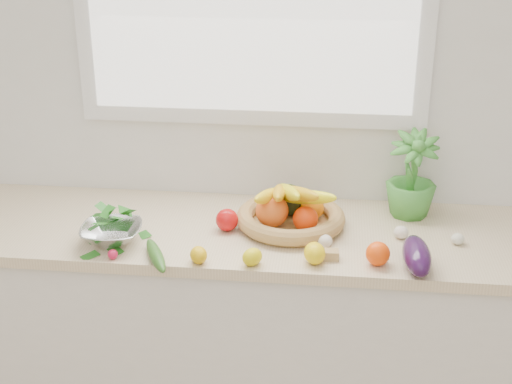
# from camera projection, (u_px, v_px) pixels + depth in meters

# --- Properties ---
(back_wall) EXTENTS (4.50, 0.02, 2.70)m
(back_wall) POSITION_uv_depth(u_px,v_px,m) (252.00, 84.00, 2.65)
(back_wall) COLOR white
(back_wall) RESTS_ON ground
(counter_cabinet) EXTENTS (2.20, 0.58, 0.86)m
(counter_cabinet) POSITION_uv_depth(u_px,v_px,m) (244.00, 337.00, 2.74)
(counter_cabinet) COLOR silver
(counter_cabinet) RESTS_ON ground
(countertop) EXTENTS (2.24, 0.62, 0.04)m
(countertop) POSITION_uv_depth(u_px,v_px,m) (243.00, 233.00, 2.56)
(countertop) COLOR beige
(countertop) RESTS_ON counter_cabinet
(orange_loose) EXTENTS (0.09, 0.09, 0.08)m
(orange_loose) POSITION_uv_depth(u_px,v_px,m) (378.00, 254.00, 2.29)
(orange_loose) COLOR #FF4808
(orange_loose) RESTS_ON countertop
(lemon_a) EXTENTS (0.08, 0.09, 0.06)m
(lemon_a) POSITION_uv_depth(u_px,v_px,m) (199.00, 255.00, 2.31)
(lemon_a) COLOR #E6AE0C
(lemon_a) RESTS_ON countertop
(lemon_b) EXTENTS (0.09, 0.09, 0.06)m
(lemon_b) POSITION_uv_depth(u_px,v_px,m) (252.00, 257.00, 2.29)
(lemon_b) COLOR yellow
(lemon_b) RESTS_ON countertop
(lemon_c) EXTENTS (0.09, 0.10, 0.07)m
(lemon_c) POSITION_uv_depth(u_px,v_px,m) (315.00, 253.00, 2.30)
(lemon_c) COLOR yellow
(lemon_c) RESTS_ON countertop
(apple) EXTENTS (0.10, 0.10, 0.08)m
(apple) POSITION_uv_depth(u_px,v_px,m) (227.00, 220.00, 2.52)
(apple) COLOR red
(apple) RESTS_ON countertop
(ginger) EXTENTS (0.10, 0.05, 0.03)m
(ginger) POSITION_uv_depth(u_px,v_px,m) (324.00, 255.00, 2.34)
(ginger) COLOR tan
(ginger) RESTS_ON countertop
(garlic_a) EXTENTS (0.06, 0.06, 0.04)m
(garlic_a) POSITION_uv_depth(u_px,v_px,m) (401.00, 232.00, 2.47)
(garlic_a) COLOR beige
(garlic_a) RESTS_ON countertop
(garlic_b) EXTENTS (0.05, 0.05, 0.04)m
(garlic_b) POSITION_uv_depth(u_px,v_px,m) (458.00, 239.00, 2.43)
(garlic_b) COLOR white
(garlic_b) RESTS_ON countertop
(garlic_c) EXTENTS (0.06, 0.06, 0.05)m
(garlic_c) POSITION_uv_depth(u_px,v_px,m) (324.00, 241.00, 2.41)
(garlic_c) COLOR white
(garlic_c) RESTS_ON countertop
(eggplant) EXTENTS (0.10, 0.24, 0.09)m
(eggplant) POSITION_uv_depth(u_px,v_px,m) (417.00, 256.00, 2.26)
(eggplant) COLOR #2B0F37
(eggplant) RESTS_ON countertop
(cucumber) EXTENTS (0.14, 0.23, 0.04)m
(cucumber) POSITION_uv_depth(u_px,v_px,m) (156.00, 255.00, 2.32)
(cucumber) COLOR #2C5318
(cucumber) RESTS_ON countertop
(radish) EXTENTS (0.04, 0.04, 0.03)m
(radish) POSITION_uv_depth(u_px,v_px,m) (113.00, 254.00, 2.33)
(radish) COLOR #D51A44
(radish) RESTS_ON countertop
(potted_herb) EXTENTS (0.19, 0.19, 0.33)m
(potted_herb) POSITION_uv_depth(u_px,v_px,m) (412.00, 175.00, 2.60)
(potted_herb) COLOR green
(potted_herb) RESTS_ON countertop
(fruit_basket) EXTENTS (0.50, 0.50, 0.19)m
(fruit_basket) POSITION_uv_depth(u_px,v_px,m) (290.00, 212.00, 2.55)
(fruit_basket) COLOR tan
(fruit_basket) RESTS_ON countertop
(colander_with_spinach) EXTENTS (0.23, 0.23, 0.11)m
(colander_with_spinach) POSITION_uv_depth(u_px,v_px,m) (111.00, 229.00, 2.42)
(colander_with_spinach) COLOR silver
(colander_with_spinach) RESTS_ON countertop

